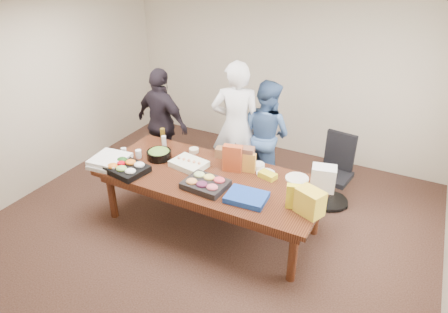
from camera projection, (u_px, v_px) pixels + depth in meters
The scene contains 36 objects.
floor at pixel (211, 225), 5.28m from camera, with size 5.50×5.00×0.02m, color #47301E.
ceiling at pixel (207, 8), 3.98m from camera, with size 5.50×5.00×0.02m, color white.
wall_back at pixel (284, 75), 6.58m from camera, with size 5.50×0.04×2.70m, color beige.
wall_front at pixel (28, 270), 2.68m from camera, with size 5.50×0.04×2.70m, color beige.
wall_left at pixel (43, 94), 5.74m from camera, with size 0.04×5.00×2.70m, color beige.
conference_table at pixel (211, 201), 5.09m from camera, with size 2.80×1.20×0.75m, color #4C1C0F.
office_chair at pixel (334, 174), 5.46m from camera, with size 0.50×0.50×0.98m, color black.
person_center at pixel (236, 127), 5.68m from camera, with size 0.70×0.46×1.92m, color silver.
person_right at pixel (266, 134), 5.80m from camera, with size 0.79×0.62×1.63m, color #3F5F93.
person_left at pixel (162, 123), 6.07m from camera, with size 1.00×0.41×1.70m, color black.
veggie_tray at pixel (127, 169), 4.98m from camera, with size 0.50×0.39×0.08m, color black.
fruit_tray at pixel (206, 184), 4.67m from camera, with size 0.49×0.39×0.08m, color black.
sheet_cake at pixel (189, 164), 5.09m from camera, with size 0.43×0.33×0.08m, color white.
salad_bowl at pixel (159, 155), 5.28m from camera, with size 0.33×0.33×0.11m, color black.
chip_bag_blue at pixel (247, 197), 4.44m from camera, with size 0.45×0.33×0.07m, color #183D9A.
chip_bag_red at pixel (233, 158), 4.94m from camera, with size 0.24×0.10×0.35m, color #B5471F.
chip_bag_yellow at pixel (295, 197), 4.26m from camera, with size 0.19×0.08×0.28m, color yellow.
chip_bag_orange at pixel (249, 163), 4.94m from camera, with size 0.16×0.07×0.25m, color gold.
mayo_jar at pixel (227, 160), 5.14m from camera, with size 0.08×0.08×0.13m, color silver.
mustard_bottle at pixel (230, 159), 5.11m from camera, with size 0.06×0.06×0.18m, color yellow.
dressing_bottle at pixel (163, 135), 5.68m from camera, with size 0.07×0.07×0.21m, color #5C4610.
ranch_bottle at pixel (164, 142), 5.51m from camera, with size 0.06×0.06×0.19m, color silver.
banana_bunch at pixel (268, 175), 4.85m from camera, with size 0.21×0.13×0.07m, color yellow.
bread_loaf at pixel (228, 153), 5.30m from camera, with size 0.32×0.14×0.13m, color brown.
kraft_bag at pixel (244, 159), 4.97m from camera, with size 0.24×0.14×0.31m, color brown.
red_cup at pixel (121, 167), 4.98m from camera, with size 0.09×0.09×0.12m, color #C50111.
clear_cup_a at pixel (139, 154), 5.29m from camera, with size 0.08×0.08×0.11m, color white.
clear_cup_b at pixel (124, 151), 5.36m from camera, with size 0.07×0.07×0.10m, color silver.
pizza_box_lower at pixel (110, 163), 5.13m from camera, with size 0.43×0.43×0.05m, color silver.
pizza_box_upper at pixel (110, 159), 5.13m from camera, with size 0.43×0.43×0.05m, color white.
plate_a at pixel (297, 178), 4.84m from camera, with size 0.28×0.28×0.02m, color white.
plate_b at pixel (266, 173), 4.95m from camera, with size 0.24×0.24×0.01m, color white.
dip_bowl_a at pixel (258, 166), 5.05m from camera, with size 0.17×0.17×0.07m, color silver.
dip_bowl_b at pixel (194, 150), 5.45m from camera, with size 0.13×0.13×0.05m, color beige.
grocery_bag_white at pixel (323, 178), 4.58m from camera, with size 0.27×0.20×0.29m, color silver.
grocery_bag_yellow at pixel (310, 202), 4.17m from camera, with size 0.28×0.20×0.28m, color yellow.
Camera 1 is at (2.09, -3.66, 3.30)m, focal length 31.97 mm.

